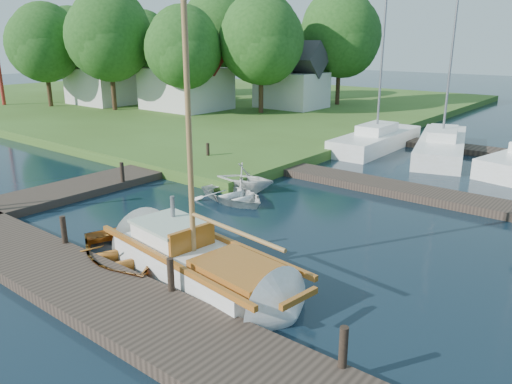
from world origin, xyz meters
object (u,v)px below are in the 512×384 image
Objects in this scene: tree_1 at (109,36)px; dinghy at (119,250)px; mooring_post_2 at (171,275)px; tree_2 at (184,48)px; house_a at (186,77)px; tree_3 at (262,40)px; tree_4 at (218,33)px; mooring_post_5 at (208,151)px; mooring_post_1 at (64,230)px; house_c at (292,81)px; tree_0 at (44,43)px; mooring_post_4 at (122,172)px; marina_boat_1 at (442,144)px; tree_6 at (70,41)px; marina_boat_0 at (376,139)px; tender_b at (245,176)px; tree_7 at (341,35)px; mooring_post_3 at (343,347)px; tender_a at (233,193)px; house_b at (104,77)px; sailboat at (203,267)px; tree_5 at (143,44)px.

dinghy is at bearing -35.92° from tree_1.
tree_2 reaches higher than mooring_post_2.
tree_3 is (6.00, 2.05, 2.85)m from house_a.
tree_4 is at bearing 116.57° from tree_2.
mooring_post_5 is 14.95m from tree_2.
house_c reaches higher than mooring_post_1.
mooring_post_1 is 24.67m from tree_2.
tree_0 is at bearing -143.24° from house_c.
mooring_post_4 is 0.09× the size of tree_1.
tree_2 reaches higher than dinghy.
tree_0 reaches higher than mooring_post_1.
tree_6 is at bearing 71.54° from marina_boat_1.
marina_boat_1 is 37.35m from tree_6.
mooring_post_2 is 18.99m from marina_boat_0.
tree_7 is (-9.15, 23.24, 5.57)m from tender_b.
house_c reaches higher than mooring_post_4.
marina_boat_0 is at bearing 114.21° from mooring_post_3.
tender_b is 0.29× the size of tree_0.
tree_3 is at bearing 5.19° from tree_6.
tender_b is 0.38× the size of house_a.
tender_a is 0.34× the size of tree_1.
house_b is (-25.62, 12.40, 2.45)m from tender_a.
house_b is (-21.00, 14.00, 2.07)m from mooring_post_4.
tree_6 is (-37.25, 19.76, 5.30)m from sailboat.
dinghy is 32.64m from tree_0.
mooring_post_1 is at bearing 180.00° from mooring_post_3.
mooring_post_2 is at bearing -49.02° from tree_4.
tree_6 reaches higher than dinghy.
tender_b is (-4.10, 6.53, 0.29)m from sailboat.
house_a is (-17.00, 21.00, 2.26)m from mooring_post_1.
tree_1 is at bearing 46.87° from tender_b.
tree_5 is (-28.78, 24.50, 5.04)m from dinghy.
mooring_post_5 is (-8.50, 10.00, 0.00)m from mooring_post_2.
house_b reaches higher than mooring_post_1.
tender_b is 0.28× the size of tree_3.
marina_boat_1 is at bearing 12.93° from dinghy.
mooring_post_3 is 39.00m from house_b.
tree_4 is at bearing 124.22° from mooring_post_4.
tree_4 reaches higher than tender_a.
marina_boat_1 is at bearing 98.12° from sailboat.
tree_2 is (-11.00, 9.05, 4.55)m from mooring_post_5.
house_b is 5.55m from tree_1.
tree_1 reaches higher than tree_6.
house_b is at bearing 156.04° from sailboat.
mooring_post_4 is at bearing 149.53° from mooring_post_2.
house_a reaches higher than mooring_post_2.
tree_1 reaches higher than house_a.
tree_1 is at bearing -149.04° from tree_3.
mooring_post_3 is at bearing -29.61° from tree_1.
sailboat reaches higher than tree_0.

